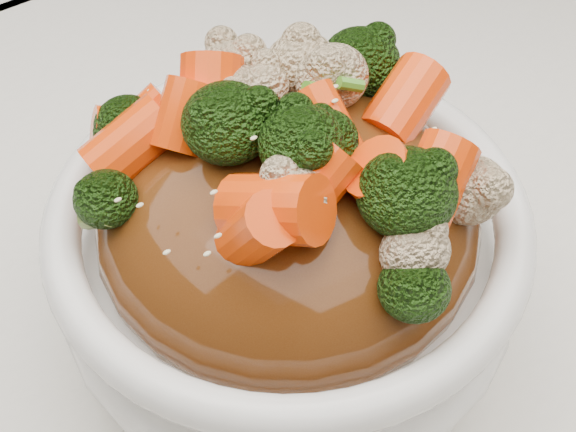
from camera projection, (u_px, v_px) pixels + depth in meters
tablecloth at (396, 312)px, 0.46m from camera, size 1.20×0.80×0.04m
bowl at (288, 261)px, 0.40m from camera, size 0.25×0.25×0.09m
sauce_base at (288, 220)px, 0.38m from camera, size 0.20×0.20×0.10m
carrots at (288, 115)px, 0.33m from camera, size 0.20×0.20×0.05m
broccoli at (288, 117)px, 0.33m from camera, size 0.20×0.20×0.05m
cauliflower at (288, 121)px, 0.33m from camera, size 0.20×0.20×0.04m
scallions at (288, 113)px, 0.33m from camera, size 0.15×0.15×0.02m
sesame_seeds at (288, 113)px, 0.33m from camera, size 0.18×0.18×0.01m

